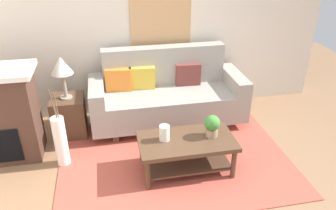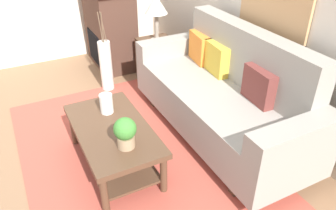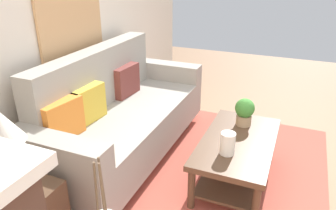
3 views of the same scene
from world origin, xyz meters
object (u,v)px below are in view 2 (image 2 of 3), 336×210
Objects in this scene: throw_pillow_orange at (200,48)px; tabletop_vase at (106,104)px; throw_pillow_maroon at (259,86)px; fireplace at (110,25)px; couch at (223,96)px; side_table at (157,60)px; potted_plant_tabletop at (125,132)px; floor_vase at (106,66)px; coffee_table at (113,138)px; throw_pillow_mustard at (217,59)px; table_lamp at (156,6)px.

tabletop_vase is at bearing -71.39° from throw_pillow_orange.
tabletop_vase is (-0.59, -1.25, -0.16)m from throw_pillow_maroon.
throw_pillow_orange is 1.59m from fireplace.
couch is 1.39m from side_table.
potted_plant_tabletop is (-0.04, -1.27, -0.11)m from throw_pillow_maroon.
floor_vase is at bearing -152.20° from couch.
coffee_table is at bearing -90.10° from couch.
couch is at bearing 2.91° from side_table.
couch is at bearing 77.30° from tabletop_vase.
throw_pillow_mustard is at bearing 0.00° from throw_pillow_orange.
tabletop_vase is (0.08, -1.25, -0.16)m from throw_pillow_mustard.
couch is 2.21m from fireplace.
floor_vase is at bearing 167.41° from potted_plant_tabletop.
floor_vase is at bearing -153.51° from throw_pillow_maroon.
throw_pillow_orange is at bearing 180.00° from throw_pillow_mustard.
tabletop_vase is at bearing -102.70° from couch.
throw_pillow_mustard is 1.91m from fireplace.
throw_pillow_mustard is 0.63× the size of table_lamp.
coffee_table is (0.67, -1.29, -0.37)m from throw_pillow_orange.
throw_pillow_orange and throw_pillow_maroon have the same top height.
side_table is (-1.38, 1.09, -0.03)m from coffee_table.
throw_pillow_orange is at bearing 15.42° from table_lamp.
table_lamp is 0.88× the size of floor_vase.
potted_plant_tabletop is (0.30, 0.02, 0.26)m from coffee_table.
potted_plant_tabletop is at bearing -2.49° from tabletop_vase.
tabletop_vase is (-0.25, 0.04, 0.21)m from coffee_table.
tabletop_vase is at bearing 177.51° from potted_plant_tabletop.
throw_pillow_mustard is at bearing 10.62° from side_table.
throw_pillow_mustard is 1.42m from potted_plant_tabletop.
throw_pillow_maroon is at bearing 20.58° from couch.
floor_vase is (-0.05, -0.69, 0.04)m from side_table.
table_lamp is at bearing -173.48° from throw_pillow_maroon.
throw_pillow_mustard is at bearing 17.34° from fireplace.
throw_pillow_maroon is at bearing 6.52° from table_lamp.
potted_plant_tabletop is 0.41× the size of floor_vase.
floor_vase is (-1.43, 0.40, 0.01)m from coffee_table.
couch reaches higher than throw_pillow_mustard.
throw_pillow_mustard is 1.11m from table_lamp.
table_lamp reaches higher than side_table.
floor_vase is at bearing -94.25° from table_lamp.
side_table is 0.98× the size of table_lamp.
table_lamp is (0.00, 0.00, 0.71)m from side_table.
table_lamp is (-1.38, 1.09, 0.68)m from coffee_table.
floor_vase is at bearing 164.24° from coffee_table.
coffee_table is 1.76m from side_table.
side_table is 0.48× the size of fireplace.
throw_pillow_orange is at bearing 15.42° from side_table.
potted_plant_tabletop is at bearing -15.96° from fireplace.
throw_pillow_maroon reaches higher than potted_plant_tabletop.
couch is at bearing 11.59° from fireplace.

